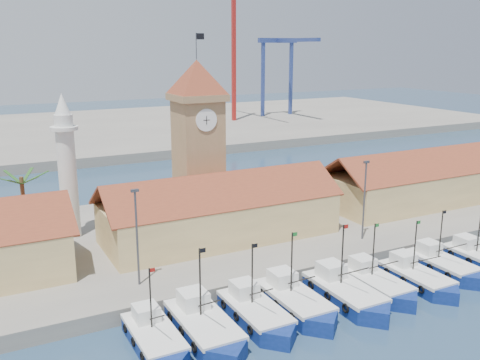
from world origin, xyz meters
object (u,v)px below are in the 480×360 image
boat_4 (347,295)px  clock_tower (198,139)px  minaret (67,166)px  boat_0 (155,340)px

boat_4 → clock_tower: size_ratio=0.44×
boat_4 → minaret: (-19.45, 25.39, 8.94)m
boat_0 → minaret: (-1.60, 24.61, 9.04)m
boat_0 → minaret: 26.27m
clock_tower → minaret: (-15.00, 2.00, -2.23)m
boat_4 → clock_tower: (-4.45, 23.39, 11.17)m
boat_0 → clock_tower: (13.40, 22.61, 11.27)m
clock_tower → minaret: bearing=172.4°
minaret → boat_0: bearing=-86.3°
boat_0 → boat_4: (17.84, -0.78, 0.10)m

